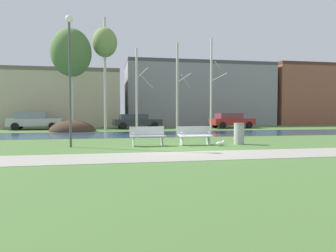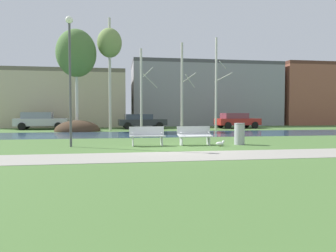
{
  "view_description": "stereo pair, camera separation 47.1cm",
  "coord_description": "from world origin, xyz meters",
  "px_view_note": "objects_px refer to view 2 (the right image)",
  "views": [
    {
      "loc": [
        -2.79,
        -12.61,
        1.52
      ],
      "look_at": [
        -0.07,
        1.66,
        0.87
      ],
      "focal_mm": 32.77,
      "sensor_mm": 36.0,
      "label": 1
    },
    {
      "loc": [
        -2.32,
        -12.69,
        1.52
      ],
      "look_at": [
        -0.07,
        1.66,
        0.87
      ],
      "focal_mm": 32.77,
      "sensor_mm": 36.0,
      "label": 2
    }
  ],
  "objects_px": {
    "bench_left": "(147,135)",
    "parked_sedan_second_dark": "(141,121)",
    "seagull": "(220,143)",
    "trash_bin": "(239,133)",
    "parked_hatch_third_red": "(237,120)",
    "parked_van_nearest_silver": "(41,120)",
    "bench_right": "(195,135)",
    "streetlamp": "(70,61)"
  },
  "relations": [
    {
      "from": "bench_left",
      "to": "seagull",
      "type": "xyz_separation_m",
      "value": [
        3.22,
        -0.7,
        -0.34
      ]
    },
    {
      "from": "trash_bin",
      "to": "streetlamp",
      "type": "height_order",
      "value": "streetlamp"
    },
    {
      "from": "parked_sedan_second_dark",
      "to": "parked_hatch_third_red",
      "type": "height_order",
      "value": "parked_hatch_third_red"
    },
    {
      "from": "bench_right",
      "to": "parked_hatch_third_red",
      "type": "xyz_separation_m",
      "value": [
        7.66,
        14.23,
        0.3
      ]
    },
    {
      "from": "parked_hatch_third_red",
      "to": "bench_right",
      "type": "bearing_deg",
      "value": -118.3
    },
    {
      "from": "trash_bin",
      "to": "parked_hatch_third_red",
      "type": "distance_m",
      "value": 15.4
    },
    {
      "from": "seagull",
      "to": "parked_hatch_third_red",
      "type": "distance_m",
      "value": 16.36
    },
    {
      "from": "bench_left",
      "to": "seagull",
      "type": "distance_m",
      "value": 3.31
    },
    {
      "from": "streetlamp",
      "to": "parked_hatch_third_red",
      "type": "distance_m",
      "value": 19.58
    },
    {
      "from": "trash_bin",
      "to": "parked_van_nearest_silver",
      "type": "distance_m",
      "value": 19.85
    },
    {
      "from": "bench_right",
      "to": "seagull",
      "type": "distance_m",
      "value": 1.28
    },
    {
      "from": "trash_bin",
      "to": "seagull",
      "type": "distance_m",
      "value": 1.31
    },
    {
      "from": "bench_right",
      "to": "parked_sedan_second_dark",
      "type": "relative_size",
      "value": 0.36
    },
    {
      "from": "streetlamp",
      "to": "parked_van_nearest_silver",
      "type": "bearing_deg",
      "value": 108.09
    },
    {
      "from": "bench_right",
      "to": "bench_left",
      "type": "bearing_deg",
      "value": 180.0
    },
    {
      "from": "bench_right",
      "to": "parked_van_nearest_silver",
      "type": "xyz_separation_m",
      "value": [
        -10.49,
        15.17,
        0.34
      ]
    },
    {
      "from": "trash_bin",
      "to": "parked_sedan_second_dark",
      "type": "bearing_deg",
      "value": 103.54
    },
    {
      "from": "bench_left",
      "to": "streetlamp",
      "type": "bearing_deg",
      "value": 178.08
    },
    {
      "from": "parked_sedan_second_dark",
      "to": "bench_right",
      "type": "bearing_deg",
      "value": -84.34
    },
    {
      "from": "bench_left",
      "to": "parked_sedan_second_dark",
      "type": "xyz_separation_m",
      "value": [
        0.74,
        14.8,
        0.26
      ]
    },
    {
      "from": "bench_right",
      "to": "seagull",
      "type": "relative_size",
      "value": 3.7
    },
    {
      "from": "trash_bin",
      "to": "seagull",
      "type": "height_order",
      "value": "trash_bin"
    },
    {
      "from": "parked_van_nearest_silver",
      "to": "parked_hatch_third_red",
      "type": "height_order",
      "value": "parked_van_nearest_silver"
    },
    {
      "from": "seagull",
      "to": "parked_van_nearest_silver",
      "type": "distance_m",
      "value": 19.61
    },
    {
      "from": "bench_left",
      "to": "parked_sedan_second_dark",
      "type": "distance_m",
      "value": 14.82
    },
    {
      "from": "bench_right",
      "to": "parked_sedan_second_dark",
      "type": "distance_m",
      "value": 14.87
    },
    {
      "from": "parked_van_nearest_silver",
      "to": "trash_bin",
      "type": "bearing_deg",
      "value": -50.51
    },
    {
      "from": "bench_left",
      "to": "bench_right",
      "type": "relative_size",
      "value": 1.0
    },
    {
      "from": "bench_right",
      "to": "seagull",
      "type": "height_order",
      "value": "bench_right"
    },
    {
      "from": "bench_left",
      "to": "bench_right",
      "type": "xyz_separation_m",
      "value": [
        2.21,
        0.0,
        0.0
      ]
    },
    {
      "from": "parked_sedan_second_dark",
      "to": "parked_hatch_third_red",
      "type": "relative_size",
      "value": 1.06
    },
    {
      "from": "trash_bin",
      "to": "parked_van_nearest_silver",
      "type": "bearing_deg",
      "value": 129.49
    },
    {
      "from": "streetlamp",
      "to": "parked_sedan_second_dark",
      "type": "height_order",
      "value": "streetlamp"
    },
    {
      "from": "seagull",
      "to": "streetlamp",
      "type": "distance_m",
      "value": 7.56
    },
    {
      "from": "seagull",
      "to": "parked_sedan_second_dark",
      "type": "xyz_separation_m",
      "value": [
        -2.48,
        15.5,
        0.6
      ]
    },
    {
      "from": "seagull",
      "to": "streetlamp",
      "type": "height_order",
      "value": "streetlamp"
    },
    {
      "from": "bench_right",
      "to": "parked_sedan_second_dark",
      "type": "height_order",
      "value": "parked_sedan_second_dark"
    },
    {
      "from": "streetlamp",
      "to": "parked_sedan_second_dark",
      "type": "bearing_deg",
      "value": 74.39
    },
    {
      "from": "parked_van_nearest_silver",
      "to": "bench_right",
      "type": "bearing_deg",
      "value": -55.34
    },
    {
      "from": "bench_left",
      "to": "parked_van_nearest_silver",
      "type": "bearing_deg",
      "value": 118.62
    },
    {
      "from": "parked_hatch_third_red",
      "to": "bench_left",
      "type": "bearing_deg",
      "value": -124.75
    },
    {
      "from": "bench_right",
      "to": "trash_bin",
      "type": "xyz_separation_m",
      "value": [
        2.13,
        -0.14,
        0.05
      ]
    }
  ]
}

